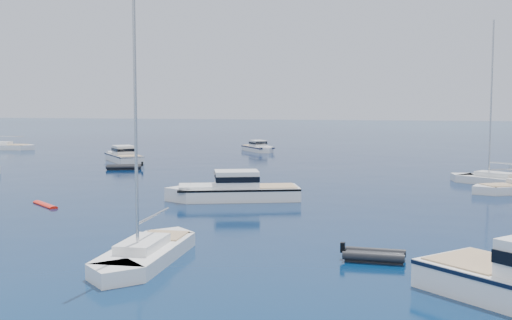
# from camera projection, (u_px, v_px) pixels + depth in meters

# --- Properties ---
(ground) EXTENTS (400.00, 400.00, 0.00)m
(ground) POSITION_uv_depth(u_px,v_px,m) (209.00, 260.00, 29.33)
(ground) COLOR navy
(ground) RESTS_ON ground
(motor_cruiser_centre) EXTENTS (10.64, 6.11, 2.67)m
(motor_cruiser_centre) POSITION_uv_depth(u_px,v_px,m) (234.00, 200.00, 46.71)
(motor_cruiser_centre) COLOR silver
(motor_cruiser_centre) RESTS_ON ground
(motor_cruiser_far_l) EXTENTS (7.64, 8.64, 2.33)m
(motor_cruiser_far_l) POSITION_uv_depth(u_px,v_px,m) (123.00, 161.00, 75.92)
(motor_cruiser_far_l) COLOR silver
(motor_cruiser_far_l) RESTS_ON ground
(motor_cruiser_horizon) EXTENTS (6.24, 7.38, 1.96)m
(motor_cruiser_horizon) POSITION_uv_depth(u_px,v_px,m) (258.00, 151.00, 90.12)
(motor_cruiser_horizon) COLOR white
(motor_cruiser_horizon) RESTS_ON ground
(sailboat_fore) EXTENTS (2.73, 9.77, 14.29)m
(sailboat_fore) POSITION_uv_depth(u_px,v_px,m) (146.00, 261.00, 29.12)
(sailboat_fore) COLOR white
(sailboat_fore) RESTS_ON ground
(sailboat_mid_r) EXTENTS (9.29, 7.73, 14.21)m
(sailboat_mid_r) POSITION_uv_depth(u_px,v_px,m) (499.00, 185.00, 54.97)
(sailboat_mid_r) COLOR silver
(sailboat_mid_r) RESTS_ON ground
(sailboat_far_l) EXTENTS (10.61, 3.12, 15.46)m
(sailboat_far_l) POSITION_uv_depth(u_px,v_px,m) (2.00, 149.00, 93.79)
(sailboat_far_l) COLOR white
(sailboat_far_l) RESTS_ON ground
(tender_grey_near) EXTENTS (2.91, 1.79, 0.95)m
(tender_grey_near) POSITION_uv_depth(u_px,v_px,m) (374.00, 261.00, 29.12)
(tender_grey_near) COLOR black
(tender_grey_near) RESTS_ON ground
(tender_grey_far) EXTENTS (4.18, 3.21, 0.95)m
(tender_grey_far) POSITION_uv_depth(u_px,v_px,m) (124.00, 169.00, 67.17)
(tender_grey_far) COLOR black
(tender_grey_far) RESTS_ON ground
(kayak_orange) EXTENTS (2.86, 2.57, 0.30)m
(kayak_orange) POSITION_uv_depth(u_px,v_px,m) (45.00, 206.00, 44.20)
(kayak_orange) COLOR red
(kayak_orange) RESTS_ON ground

